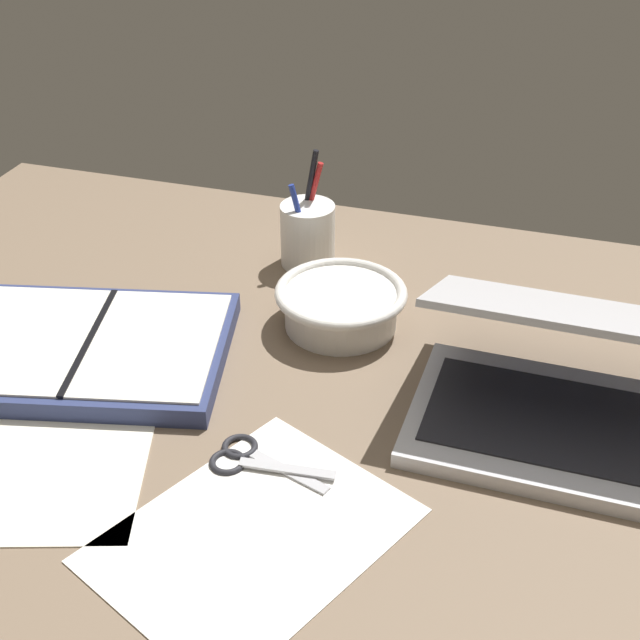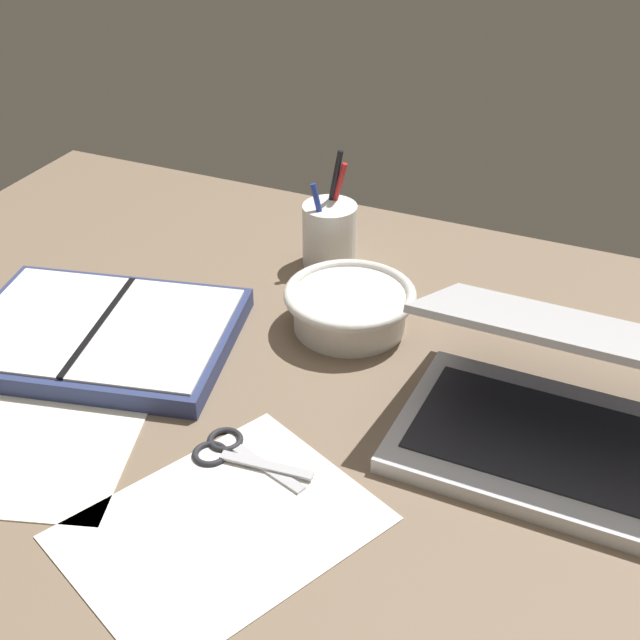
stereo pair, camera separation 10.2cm
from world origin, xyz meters
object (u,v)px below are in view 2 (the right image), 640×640
Objects in this scene: bowl at (350,306)px; pen_cup at (330,234)px; planner at (101,334)px; scissors at (230,452)px; laptop at (553,404)px.

bowl is 1.02× the size of pen_cup.
planner is at bearing -120.24° from pen_cup.
scissors is (-2.07, -27.74, -2.77)cm from bowl.
pen_cup is 42.88cm from scissors.
bowl is at bearing 158.32° from laptop.
laptop is 54.87cm from planner.
bowl is 1.26× the size of scissors.
scissors is at bearing -80.59° from pen_cup.
planner is (-17.71, -30.37, -3.32)cm from pen_cup.
scissors is at bearing -38.54° from planner.
scissors is (-29.91, -16.09, -4.40)cm from laptop.
bowl is 17.04cm from pen_cup.
laptop is at bearing 35.06° from scissors.
laptop reaches higher than bowl.
pen_cup is at bearing 145.86° from laptop.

